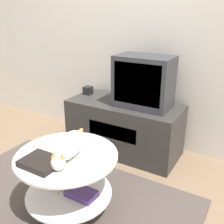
% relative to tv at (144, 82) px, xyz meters
% --- Properties ---
extents(ground_plane, '(12.00, 12.00, 0.00)m').
position_rel_tv_xyz_m(ground_plane, '(-0.21, -1.00, -0.75)').
color(ground_plane, '#7F664C').
extents(wall_back, '(8.00, 0.05, 2.60)m').
position_rel_tv_xyz_m(wall_back, '(-0.21, 0.33, 0.55)').
color(wall_back, silver).
rests_on(wall_back, ground_plane).
extents(rug, '(1.93, 1.26, 0.02)m').
position_rel_tv_xyz_m(rug, '(-0.21, -1.00, -0.74)').
color(rug, '#4C423D').
rests_on(rug, ground_plane).
extents(tv_stand, '(1.10, 0.49, 0.52)m').
position_rel_tv_xyz_m(tv_stand, '(-0.19, -0.00, -0.49)').
color(tv_stand, '#33302D').
rests_on(tv_stand, ground_plane).
extents(tv, '(0.51, 0.31, 0.47)m').
position_rel_tv_xyz_m(tv, '(0.00, 0.00, 0.00)').
color(tv, '#333338').
rests_on(tv, tv_stand).
extents(speaker, '(0.08, 0.08, 0.08)m').
position_rel_tv_xyz_m(speaker, '(-0.65, 0.05, -0.19)').
color(speaker, black).
rests_on(speaker, tv_stand).
extents(coffee_table, '(0.69, 0.69, 0.43)m').
position_rel_tv_xyz_m(coffee_table, '(-0.12, -0.96, -0.45)').
color(coffee_table, '#B2B2B7').
rests_on(coffee_table, rug).
extents(dvd_box, '(0.24, 0.19, 0.04)m').
position_rel_tv_xyz_m(dvd_box, '(-0.18, -1.14, -0.28)').
color(dvd_box, black).
rests_on(dvd_box, coffee_table).
extents(cat, '(0.29, 0.55, 0.12)m').
position_rel_tv_xyz_m(cat, '(-0.12, -0.93, -0.24)').
color(cat, silver).
rests_on(cat, coffee_table).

